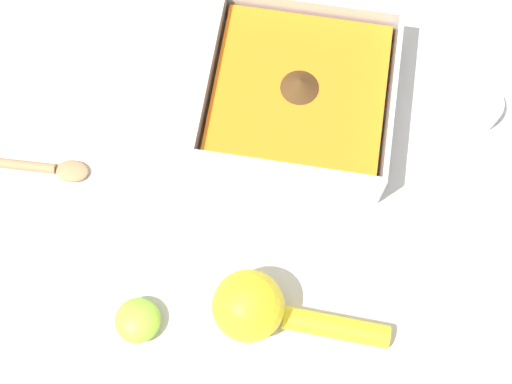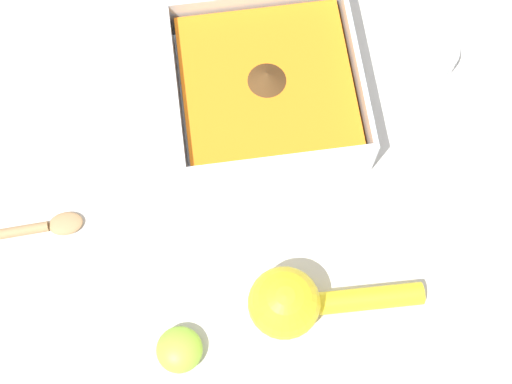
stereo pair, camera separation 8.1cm
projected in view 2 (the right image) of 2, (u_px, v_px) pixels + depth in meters
ground_plane at (258, 113)px, 0.88m from camera, size 4.00×4.00×0.00m
square_dish at (267, 90)px, 0.86m from camera, size 0.22×0.22×0.07m
spice_bowl at (430, 55)px, 0.90m from camera, size 0.07×0.07×0.03m
lemon_squeezer at (296, 302)px, 0.77m from camera, size 0.20×0.08×0.08m
lemon_half at (179, 350)px, 0.77m from camera, size 0.05×0.05×0.03m
wooden_spoon at (4, 234)px, 0.82m from camera, size 0.21×0.03×0.01m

